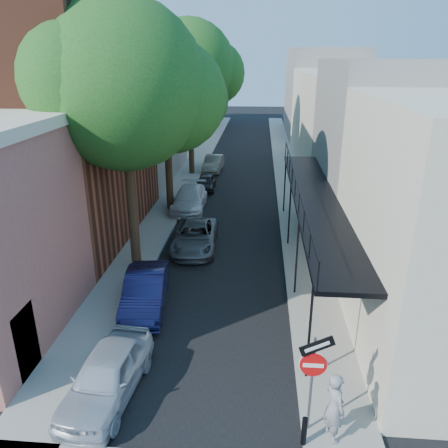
% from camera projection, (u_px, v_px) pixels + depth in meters
% --- Properties ---
extents(road_surface, '(6.00, 64.00, 0.01)m').
position_uv_depth(road_surface, '(240.00, 167.00, 38.54)').
color(road_surface, black).
rests_on(road_surface, ground).
extents(sidewalk_left, '(2.00, 64.00, 0.12)m').
position_uv_depth(sidewalk_left, '(195.00, 165.00, 38.82)').
color(sidewalk_left, gray).
rests_on(sidewalk_left, ground).
extents(sidewalk_right, '(2.00, 64.00, 0.12)m').
position_uv_depth(sidewalk_right, '(285.00, 167.00, 38.22)').
color(sidewalk_right, gray).
rests_on(sidewalk_right, ground).
extents(buildings_left, '(10.10, 59.10, 12.00)m').
position_uv_depth(buildings_left, '(128.00, 110.00, 36.33)').
color(buildings_left, '#B2645B').
rests_on(buildings_left, ground).
extents(buildings_right, '(9.80, 55.00, 10.00)m').
position_uv_depth(buildings_right, '(349.00, 117.00, 35.79)').
color(buildings_right, beige).
rests_on(buildings_right, ground).
extents(sign_post, '(0.89, 0.17, 2.99)m').
position_uv_depth(sign_post, '(313.00, 368.00, 10.57)').
color(sign_post, '#595B60').
rests_on(sign_post, ground).
extents(bollard, '(0.14, 0.14, 0.80)m').
position_uv_depth(bollard, '(304.00, 431.00, 10.69)').
color(bollard, black).
rests_on(bollard, sidewalk_right).
extents(oak_near, '(7.48, 6.80, 11.42)m').
position_uv_depth(oak_near, '(135.00, 89.00, 17.61)').
color(oak_near, black).
rests_on(oak_near, ground).
extents(oak_mid, '(6.60, 6.00, 10.20)m').
position_uv_depth(oak_mid, '(173.00, 94.00, 25.32)').
color(oak_mid, black).
rests_on(oak_mid, ground).
extents(oak_far, '(7.70, 7.00, 11.90)m').
position_uv_depth(oak_far, '(195.00, 68.00, 33.29)').
color(oak_far, black).
rests_on(oak_far, ground).
extents(parked_car_a, '(2.02, 4.23, 1.40)m').
position_uv_depth(parked_car_a, '(107.00, 375.00, 12.31)').
color(parked_car_a, '#ADB5C0').
rests_on(parked_car_a, ground).
extents(parked_car_b, '(2.00, 4.41, 1.40)m').
position_uv_depth(parked_car_b, '(145.00, 291.00, 16.70)').
color(parked_car_b, '#151541').
rests_on(parked_car_b, ground).
extents(parked_car_c, '(2.31, 4.68, 1.28)m').
position_uv_depth(parked_car_c, '(195.00, 237.00, 21.93)').
color(parked_car_c, '#585A60').
rests_on(parked_car_c, ground).
extents(parked_car_d, '(2.06, 4.84, 1.39)m').
position_uv_depth(parked_car_d, '(190.00, 199.00, 27.53)').
color(parked_car_d, white).
rests_on(parked_car_d, ground).
extents(parked_car_e, '(1.41, 3.30, 1.11)m').
position_uv_depth(parked_car_e, '(206.00, 183.00, 31.57)').
color(parked_car_e, black).
rests_on(parked_car_e, ground).
extents(parked_car_f, '(1.57, 4.02, 1.30)m').
position_uv_depth(parked_car_f, '(213.00, 163.00, 36.89)').
color(parked_car_f, gray).
rests_on(parked_car_f, ground).
extents(pedestrian, '(0.70, 0.82, 1.92)m').
position_uv_depth(pedestrian, '(334.00, 407.00, 10.69)').
color(pedestrian, gray).
rests_on(pedestrian, sidewalk_right).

